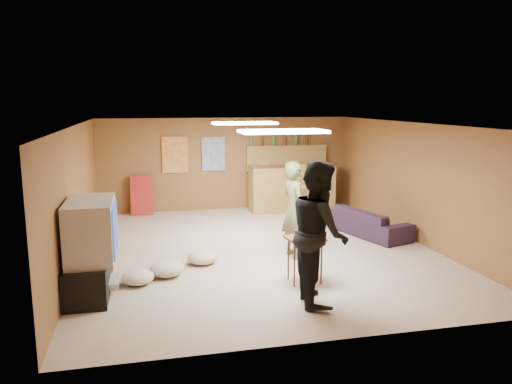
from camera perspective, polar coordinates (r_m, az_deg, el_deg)
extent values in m
plane|color=tan|center=(8.89, 0.29, -6.58)|extent=(7.00, 7.00, 0.00)
cube|color=silver|center=(8.51, 0.30, 7.73)|extent=(6.00, 7.00, 0.02)
cube|color=brown|center=(12.03, -3.50, 3.23)|extent=(6.00, 0.02, 2.20)
cube|color=brown|center=(5.37, 8.85, -5.90)|extent=(6.00, 0.02, 2.20)
cube|color=brown|center=(8.48, -19.85, -0.38)|extent=(0.02, 7.00, 2.20)
cube|color=brown|center=(9.75, 17.73, 1.08)|extent=(0.02, 7.00, 2.20)
cube|color=black|center=(7.22, -18.61, -9.13)|extent=(0.55, 1.30, 0.50)
cube|color=#B2B2B7|center=(7.23, -16.81, -9.83)|extent=(0.35, 0.50, 0.08)
cube|color=#B2B2B7|center=(7.03, -18.35, -4.10)|extent=(0.60, 1.10, 0.80)
cube|color=navy|center=(7.00, -15.82, -4.02)|extent=(0.02, 0.95, 0.65)
cube|color=olive|center=(11.92, 4.10, 0.48)|extent=(2.00, 0.60, 1.10)
cube|color=#452416|center=(11.60, 4.49, 2.95)|extent=(2.10, 0.12, 0.05)
cube|color=olive|center=(12.22, 3.54, 5.23)|extent=(2.00, 0.18, 0.05)
cube|color=olive|center=(12.27, 3.50, 3.84)|extent=(2.00, 0.14, 0.60)
cube|color=#BF3F26|center=(11.83, -9.24, 4.21)|extent=(0.60, 0.03, 0.85)
cube|color=#334C99|center=(11.92, -4.91, 4.35)|extent=(0.55, 0.03, 0.80)
cube|color=#AF2620|center=(11.78, -12.95, -0.37)|extent=(0.50, 0.26, 0.91)
cube|color=white|center=(7.06, 3.09, 6.93)|extent=(1.20, 0.60, 0.04)
cube|color=white|center=(9.69, -1.33, 7.87)|extent=(1.20, 0.60, 0.04)
imported|color=#626B3E|center=(8.34, 4.38, -2.00)|extent=(0.47, 0.64, 1.62)
imported|color=black|center=(6.48, 7.21, -4.60)|extent=(0.81, 0.98, 1.86)
imported|color=black|center=(10.02, 12.77, -3.35)|extent=(1.18, 1.91, 0.52)
cube|color=#452416|center=(7.29, 5.58, -7.71)|extent=(0.57, 0.48, 0.67)
cylinder|color=red|center=(7.19, 4.67, -4.72)|extent=(0.08, 0.08, 0.10)
cylinder|color=red|center=(7.14, 6.66, -4.81)|extent=(0.09, 0.09, 0.12)
cylinder|color=#16239C|center=(7.34, 6.59, -4.39)|extent=(0.10, 0.10, 0.11)
ellipsoid|color=#C2B088|center=(7.68, -10.15, -8.60)|extent=(0.53, 0.53, 0.23)
ellipsoid|color=#C2B088|center=(8.16, -6.13, -7.42)|extent=(0.55, 0.55, 0.21)
ellipsoid|color=#C2B088|center=(7.45, -13.37, -9.44)|extent=(0.55, 0.55, 0.21)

